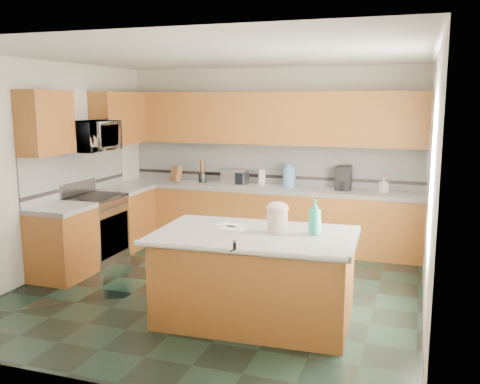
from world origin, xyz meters
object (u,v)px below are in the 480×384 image
at_px(treat_jar, 277,222).
at_px(knife_block, 176,174).
at_px(island_top, 255,236).
at_px(island_base, 255,280).
at_px(toaster_oven, 235,178).
at_px(soap_bottle_island, 315,217).
at_px(coffee_maker, 344,178).

xyz_separation_m(treat_jar, knife_block, (-2.39, 2.72, 0.02)).
distance_m(island_top, knife_block, 3.54).
relative_size(island_top, treat_jar, 9.29).
relative_size(island_base, toaster_oven, 4.94).
xyz_separation_m(island_base, soap_bottle_island, (0.57, 0.11, 0.66)).
bearing_deg(coffee_maker, island_base, -96.77).
bearing_deg(treat_jar, toaster_oven, 123.46).
height_order(island_top, coffee_maker, coffee_maker).
distance_m(island_top, toaster_oven, 3.03).
bearing_deg(coffee_maker, knife_block, -176.56).
xyz_separation_m(island_base, toaster_oven, (-1.18, 2.78, 0.60)).
relative_size(knife_block, coffee_maker, 0.70).
bearing_deg(toaster_oven, knife_block, 178.73).
height_order(treat_jar, toaster_oven, toaster_oven).
height_order(treat_jar, soap_bottle_island, soap_bottle_island).
xyz_separation_m(treat_jar, toaster_oven, (-1.39, 2.72, 0.00)).
bearing_deg(coffee_maker, soap_bottle_island, -85.14).
bearing_deg(knife_block, toaster_oven, 18.43).
distance_m(treat_jar, knife_block, 3.62).
distance_m(island_base, coffee_maker, 2.93).
distance_m(island_top, coffee_maker, 2.86).
distance_m(treat_jar, toaster_oven, 3.05).
relative_size(island_top, knife_block, 7.97).
bearing_deg(toaster_oven, island_top, -68.20).
xyz_separation_m(island_top, soap_bottle_island, (0.57, 0.11, 0.20)).
xyz_separation_m(treat_jar, soap_bottle_island, (0.36, 0.05, 0.07)).
xyz_separation_m(knife_block, coffee_maker, (2.66, 0.03, 0.05)).
xyz_separation_m(island_base, island_top, (-0.00, 0.00, 0.46)).
relative_size(treat_jar, knife_block, 0.86).
relative_size(treat_jar, toaster_oven, 0.56).
bearing_deg(soap_bottle_island, coffee_maker, 71.20).
xyz_separation_m(island_top, coffee_maker, (0.47, 2.81, 0.21)).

